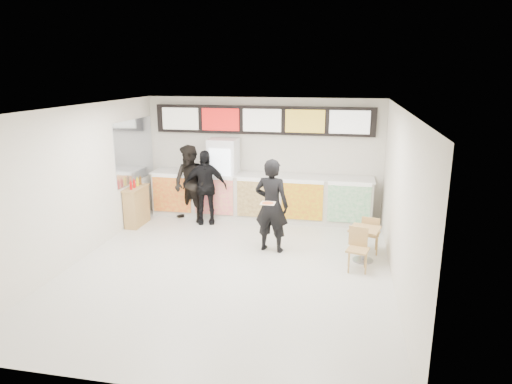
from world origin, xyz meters
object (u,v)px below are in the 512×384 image
(cafe_table, at_px, (364,238))
(drinks_fridge, at_px, (224,178))
(customer_mid, at_px, (205,187))
(service_counter, at_px, (260,196))
(condiment_ledge, at_px, (137,206))
(customer_main, at_px, (272,206))
(customer_left, at_px, (190,184))

(cafe_table, bearing_deg, drinks_fridge, 161.01)
(drinks_fridge, height_order, customer_mid, drinks_fridge)
(customer_mid, xyz_separation_m, cafe_table, (3.74, -1.66, -0.43))
(service_counter, bearing_deg, customer_mid, -154.21)
(condiment_ledge, bearing_deg, customer_mid, 16.97)
(customer_main, height_order, customer_mid, customer_main)
(service_counter, relative_size, drinks_fridge, 2.78)
(customer_main, xyz_separation_m, condiment_ledge, (-3.46, 0.98, -0.49))
(customer_left, height_order, cafe_table, customer_left)
(customer_left, relative_size, cafe_table, 1.34)
(customer_main, bearing_deg, service_counter, -63.62)
(cafe_table, bearing_deg, condiment_ledge, -177.95)
(customer_mid, relative_size, condiment_ledge, 1.61)
(drinks_fridge, distance_m, cafe_table, 4.15)
(customer_mid, bearing_deg, customer_main, -51.95)
(service_counter, xyz_separation_m, customer_mid, (-1.24, -0.60, 0.33))
(service_counter, distance_m, customer_main, 2.20)
(customer_left, xyz_separation_m, customer_mid, (0.39, -0.06, -0.05))
(service_counter, height_order, cafe_table, service_counter)
(service_counter, bearing_deg, drinks_fridge, 179.01)
(cafe_table, bearing_deg, customer_left, 171.96)
(cafe_table, bearing_deg, service_counter, 152.43)
(service_counter, relative_size, customer_mid, 3.07)
(customer_mid, distance_m, condiment_ledge, 1.70)
(service_counter, distance_m, customer_mid, 1.42)
(customer_main, relative_size, cafe_table, 1.36)
(condiment_ledge, bearing_deg, cafe_table, -12.46)
(drinks_fridge, xyz_separation_m, customer_mid, (-0.31, -0.62, -0.10))
(condiment_ledge, bearing_deg, customer_left, 24.39)
(cafe_table, xyz_separation_m, condiment_ledge, (-5.32, 1.18, 0.01))
(drinks_fridge, relative_size, customer_main, 1.03)
(service_counter, relative_size, customer_main, 2.86)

